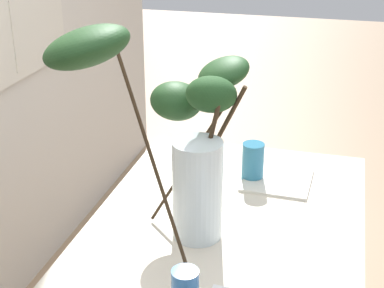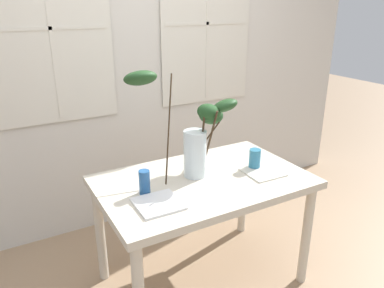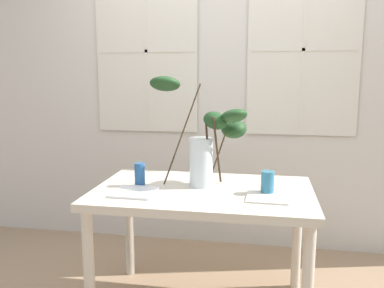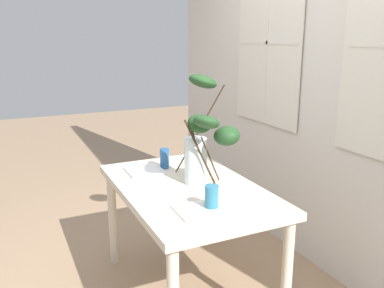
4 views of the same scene
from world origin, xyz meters
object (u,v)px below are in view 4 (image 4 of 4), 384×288
(dining_table, at_px, (187,199))
(plate_square_left, at_px, (145,171))
(vase_with_branches, at_px, (203,134))
(plate_square_right, at_px, (197,210))
(drinking_glass_blue_left, at_px, (164,158))
(drinking_glass_blue_right, at_px, (212,197))

(dining_table, xyz_separation_m, plate_square_left, (-0.38, -0.15, 0.10))
(vase_with_branches, height_order, plate_square_right, vase_with_branches)
(plate_square_right, bearing_deg, plate_square_left, -176.99)
(plate_square_right, bearing_deg, vase_with_branches, 149.45)
(drinking_glass_blue_left, xyz_separation_m, plate_square_right, (0.77, -0.11, -0.07))
(plate_square_left, bearing_deg, drinking_glass_blue_left, 95.17)
(dining_table, relative_size, vase_with_branches, 1.85)
(drinking_glass_blue_left, distance_m, drinking_glass_blue_right, 0.77)
(dining_table, relative_size, drinking_glass_blue_left, 9.04)
(drinking_glass_blue_right, bearing_deg, plate_square_right, -89.54)
(vase_with_branches, relative_size, plate_square_right, 3.08)
(plate_square_left, distance_m, plate_square_right, 0.76)
(vase_with_branches, xyz_separation_m, drinking_glass_blue_left, (-0.38, -0.12, -0.25))
(dining_table, relative_size, drinking_glass_blue_right, 9.84)
(drinking_glass_blue_left, height_order, plate_square_left, drinking_glass_blue_left)
(vase_with_branches, bearing_deg, plate_square_right, -30.55)
(drinking_glass_blue_right, bearing_deg, vase_with_branches, 159.89)
(drinking_glass_blue_left, bearing_deg, vase_with_branches, 17.12)
(plate_square_left, bearing_deg, dining_table, 22.24)
(plate_square_left, height_order, plate_square_right, plate_square_left)
(drinking_glass_blue_right, xyz_separation_m, plate_square_right, (0.00, -0.09, -0.06))
(vase_with_branches, distance_m, plate_square_left, 0.55)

